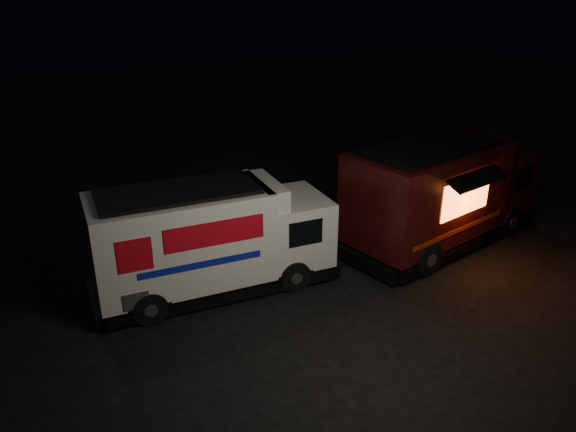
# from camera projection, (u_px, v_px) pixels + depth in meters

# --- Properties ---
(ground) EXTENTS (80.00, 80.00, 0.00)m
(ground) POSITION_uv_depth(u_px,v_px,m) (314.00, 292.00, 14.78)
(ground) COLOR black
(ground) RESTS_ON ground
(white_truck) EXTENTS (6.51, 2.49, 2.91)m
(white_truck) POSITION_uv_depth(u_px,v_px,m) (215.00, 238.00, 14.42)
(white_truck) COLOR silver
(white_truck) RESTS_ON ground
(red_truck) EXTENTS (7.36, 3.99, 3.25)m
(red_truck) POSITION_uv_depth(u_px,v_px,m) (444.00, 191.00, 17.01)
(red_truck) COLOR #340F09
(red_truck) RESTS_ON ground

